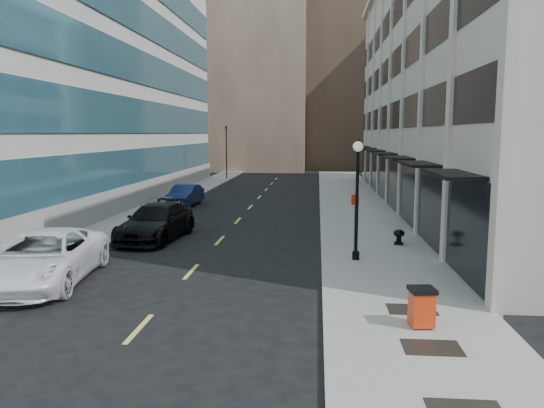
% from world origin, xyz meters
% --- Properties ---
extents(ground, '(160.00, 160.00, 0.00)m').
position_xyz_m(ground, '(0.00, 0.00, 0.00)').
color(ground, black).
rests_on(ground, ground).
extents(sidewalk_right, '(5.00, 80.00, 0.15)m').
position_xyz_m(sidewalk_right, '(7.50, 20.00, 0.07)').
color(sidewalk_right, gray).
rests_on(sidewalk_right, ground).
extents(sidewalk_left, '(3.00, 80.00, 0.15)m').
position_xyz_m(sidewalk_left, '(-6.50, 20.00, 0.07)').
color(sidewalk_left, gray).
rests_on(sidewalk_left, ground).
extents(building_right, '(15.30, 46.50, 18.25)m').
position_xyz_m(building_right, '(16.94, 26.99, 8.99)').
color(building_right, '#BBAE9E').
rests_on(building_right, ground).
extents(building_left, '(16.14, 46.00, 20.00)m').
position_xyz_m(building_left, '(-15.95, 27.00, 9.99)').
color(building_left, silver).
rests_on(building_left, ground).
extents(skyline_tan_near, '(14.00, 18.00, 28.00)m').
position_xyz_m(skyline_tan_near, '(-4.00, 68.00, 14.00)').
color(skyline_tan_near, '#947B61').
rests_on(skyline_tan_near, ground).
extents(skyline_brown, '(12.00, 16.00, 34.00)m').
position_xyz_m(skyline_brown, '(8.00, 72.00, 17.00)').
color(skyline_brown, '#4E3D2F').
rests_on(skyline_brown, ground).
extents(skyline_tan_far, '(12.00, 14.00, 22.00)m').
position_xyz_m(skyline_tan_far, '(-14.00, 78.00, 11.00)').
color(skyline_tan_far, '#947B61').
rests_on(skyline_tan_far, ground).
extents(skyline_stone, '(10.00, 14.00, 20.00)m').
position_xyz_m(skyline_stone, '(18.00, 66.00, 10.00)').
color(skyline_stone, '#BBAE9E').
rests_on(skyline_stone, ground).
extents(grate_mid, '(1.40, 1.00, 0.01)m').
position_xyz_m(grate_mid, '(7.60, 1.00, 0.15)').
color(grate_mid, black).
rests_on(grate_mid, sidewalk_right).
extents(grate_far, '(1.40, 1.00, 0.01)m').
position_xyz_m(grate_far, '(7.60, 3.80, 0.15)').
color(grate_far, black).
rests_on(grate_far, sidewalk_right).
extents(road_centerline, '(0.15, 68.20, 0.01)m').
position_xyz_m(road_centerline, '(0.00, 17.00, 0.01)').
color(road_centerline, '#D8CC4C').
rests_on(road_centerline, ground).
extents(traffic_signal, '(0.66, 0.66, 6.98)m').
position_xyz_m(traffic_signal, '(-5.50, 48.00, 5.72)').
color(traffic_signal, black).
rests_on(traffic_signal, ground).
extents(car_white_van, '(3.85, 6.98, 1.85)m').
position_xyz_m(car_white_van, '(-4.80, 6.00, 0.93)').
color(car_white_van, white).
rests_on(car_white_van, ground).
extents(car_black_pickup, '(3.09, 6.32, 1.77)m').
position_xyz_m(car_black_pickup, '(-3.20, 14.00, 0.88)').
color(car_black_pickup, black).
rests_on(car_black_pickup, ground).
extents(car_silver_sedan, '(2.17, 4.55, 1.50)m').
position_xyz_m(car_silver_sedan, '(-4.80, 19.60, 0.75)').
color(car_silver_sedan, '#9C9FA5').
rests_on(car_silver_sedan, ground).
extents(car_blue_sedan, '(1.95, 4.80, 1.55)m').
position_xyz_m(car_blue_sedan, '(-4.80, 26.03, 0.77)').
color(car_blue_sedan, navy).
rests_on(car_blue_sedan, ground).
extents(trash_bin, '(0.73, 0.78, 1.07)m').
position_xyz_m(trash_bin, '(7.60, 2.40, 0.73)').
color(trash_bin, red).
rests_on(trash_bin, sidewalk_right).
extents(lamppost, '(0.41, 0.41, 4.92)m').
position_xyz_m(lamppost, '(6.40, 9.95, 3.04)').
color(lamppost, black).
rests_on(lamppost, sidewalk_right).
extents(sign_post, '(0.32, 0.09, 2.72)m').
position_xyz_m(sign_post, '(6.40, 11.00, 1.88)').
color(sign_post, slate).
rests_on(sign_post, sidewalk_right).
extents(urn_planter, '(0.51, 0.51, 0.71)m').
position_xyz_m(urn_planter, '(8.60, 13.09, 0.58)').
color(urn_planter, black).
rests_on(urn_planter, sidewalk_right).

